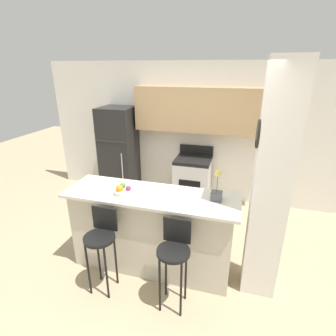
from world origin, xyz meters
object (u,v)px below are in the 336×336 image
at_px(orchid_vase, 217,192).
at_px(bar_stool_right, 174,252).
at_px(refrigerator, 119,153).
at_px(bar_stool_left, 101,239).
at_px(fruit_bowl, 124,190).
at_px(stove_range, 193,181).

bearing_deg(orchid_vase, bar_stool_right, -121.68).
bearing_deg(refrigerator, bar_stool_left, -69.11).
bearing_deg(refrigerator, fruit_bowl, -62.43).
xyz_separation_m(stove_range, bar_stool_right, (0.24, -2.28, 0.21)).
distance_m(refrigerator, orchid_vase, 2.68).
bearing_deg(bar_stool_right, orchid_vase, 58.32).
xyz_separation_m(refrigerator, fruit_bowl, (0.97, -1.85, 0.20)).
distance_m(orchid_vase, fruit_bowl, 1.08).
bearing_deg(bar_stool_left, fruit_bowl, 76.24).
xyz_separation_m(stove_range, bar_stool_left, (-0.59, -2.28, 0.21)).
distance_m(bar_stool_right, orchid_vase, 0.80).
xyz_separation_m(bar_stool_right, fruit_bowl, (-0.73, 0.42, 0.41)).
bearing_deg(stove_range, orchid_vase, -71.37).
height_order(refrigerator, orchid_vase, refrigerator).
height_order(stove_range, orchid_vase, orchid_vase).
relative_size(refrigerator, fruit_bowl, 6.92).
bearing_deg(bar_stool_left, orchid_vase, 25.18).
height_order(bar_stool_right, orchid_vase, orchid_vase).
relative_size(stove_range, fruit_bowl, 4.21).
bearing_deg(bar_stool_left, refrigerator, 110.89).
xyz_separation_m(refrigerator, bar_stool_left, (0.87, -2.27, -0.21)).
bearing_deg(bar_stool_left, bar_stool_right, 0.00).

